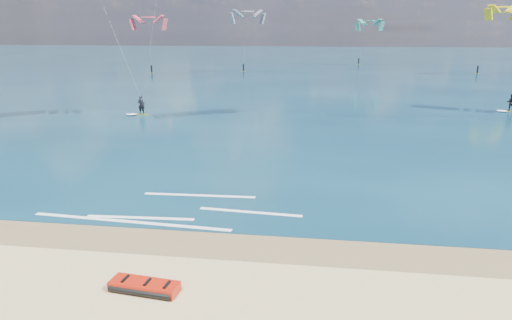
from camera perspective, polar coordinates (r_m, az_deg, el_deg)
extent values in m
plane|color=tan|center=(53.95, -0.01, 7.48)|extent=(320.00, 320.00, 0.00)
cube|color=brown|center=(19.21, -15.33, -9.49)|extent=(320.00, 2.40, 0.01)
cube|color=#0B2C3F|center=(117.35, 4.32, 12.14)|extent=(320.00, 200.00, 0.04)
cube|color=yellow|center=(45.96, -14.07, 5.56)|extent=(1.39, 0.50, 0.06)
imported|color=black|center=(45.80, -14.15, 6.70)|extent=(0.70, 0.50, 1.80)
cylinder|color=black|center=(45.38, -13.96, 6.96)|extent=(0.55, 0.07, 0.04)
cube|color=yellow|center=(53.13, 29.13, 5.39)|extent=(1.40, 0.80, 0.06)
imported|color=black|center=(53.01, 29.26, 6.30)|extent=(1.00, 0.90, 1.69)
cube|color=white|center=(20.98, -0.71, -6.52)|extent=(4.78, 0.58, 0.01)
cube|color=white|center=(20.73, -15.48, -7.43)|extent=(9.13, 0.82, 0.01)
cube|color=white|center=(21.02, -14.27, -7.00)|extent=(4.87, 0.50, 0.01)
cube|color=white|center=(23.17, -7.07, -4.40)|extent=(5.65, 0.45, 0.01)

